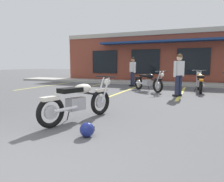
% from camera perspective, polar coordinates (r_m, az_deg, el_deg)
% --- Properties ---
extents(ground_plane, '(80.00, 80.00, 0.00)m').
position_cam_1_polar(ground_plane, '(5.78, 2.59, -5.32)').
color(ground_plane, '#515154').
extents(sidewalk_kerb, '(22.00, 1.80, 0.14)m').
position_cam_1_polar(sidewalk_kerb, '(13.52, 14.46, 2.07)').
color(sidewalk_kerb, '#A8A59E').
rests_on(sidewalk_kerb, ground_plane).
extents(brick_storefront_building, '(15.74, 6.36, 3.56)m').
position_cam_1_polar(brick_storefront_building, '(17.25, 16.54, 8.80)').
color(brick_storefront_building, brown).
rests_on(brick_storefront_building, ground_plane).
extents(painted_stall_lines, '(12.85, 4.80, 0.01)m').
position_cam_1_polar(painted_stall_lines, '(10.00, 11.41, -0.03)').
color(painted_stall_lines, '#DBCC4C').
rests_on(painted_stall_lines, ground_plane).
extents(motorcycle_foreground_classic, '(0.95, 2.05, 0.98)m').
position_cam_1_polar(motorcycle_foreground_classic, '(4.73, -9.06, -2.56)').
color(motorcycle_foreground_classic, black).
rests_on(motorcycle_foreground_classic, ground_plane).
extents(motorcycle_red_sportbike, '(0.66, 2.11, 0.98)m').
position_cam_1_polar(motorcycle_red_sportbike, '(10.32, 23.11, 2.31)').
color(motorcycle_red_sportbike, black).
rests_on(motorcycle_red_sportbike, ground_plane).
extents(motorcycle_silver_naked, '(1.77, 1.51, 0.98)m').
position_cam_1_polar(motorcycle_silver_naked, '(9.95, 9.89, 2.62)').
color(motorcycle_silver_naked, black).
rests_on(motorcycle_silver_naked, ground_plane).
extents(person_in_black_shirt, '(0.48, 0.51, 1.68)m').
position_cam_1_polar(person_in_black_shirt, '(11.95, 5.72, 5.83)').
color(person_in_black_shirt, black).
rests_on(person_in_black_shirt, ground_plane).
extents(person_near_building, '(0.42, 0.56, 1.68)m').
position_cam_1_polar(person_near_building, '(8.55, 18.00, 4.89)').
color(person_near_building, black).
rests_on(person_near_building, ground_plane).
extents(helmet_on_pavement, '(0.26, 0.26, 0.26)m').
position_cam_1_polar(helmet_on_pavement, '(3.72, -6.90, -10.55)').
color(helmet_on_pavement, navy).
rests_on(helmet_on_pavement, ground_plane).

